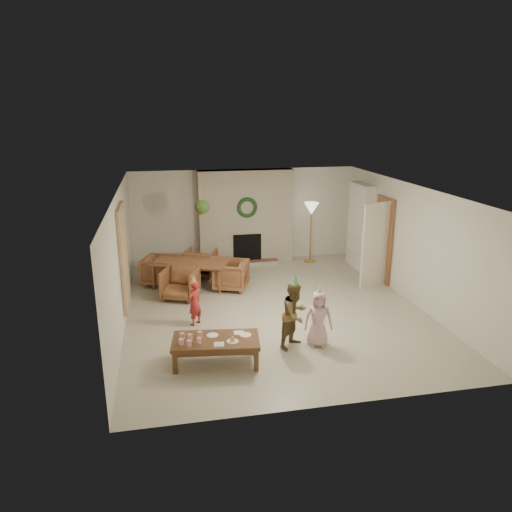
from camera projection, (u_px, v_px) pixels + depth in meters
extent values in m
plane|color=#B7B29E|center=(274.00, 309.00, 9.97)|extent=(7.00, 7.00, 0.00)
plane|color=white|center=(275.00, 190.00, 9.24)|extent=(7.00, 7.00, 0.00)
plane|color=silver|center=(244.00, 215.00, 12.89)|extent=(7.00, 0.00, 7.00)
plane|color=silver|center=(336.00, 324.00, 6.32)|extent=(7.00, 0.00, 7.00)
plane|color=silver|center=(121.00, 260.00, 9.04)|extent=(0.00, 7.00, 7.00)
plane|color=silver|center=(411.00, 244.00, 10.17)|extent=(0.00, 7.00, 7.00)
cube|color=#541619|center=(246.00, 217.00, 12.70)|extent=(2.50, 0.40, 2.50)
cube|color=maroon|center=(248.00, 263.00, 12.72)|extent=(1.60, 0.30, 0.12)
cube|color=black|center=(247.00, 248.00, 12.77)|extent=(0.75, 0.12, 0.75)
torus|color=#18401E|center=(247.00, 208.00, 12.40)|extent=(0.54, 0.10, 0.54)
cylinder|color=gold|center=(310.00, 261.00, 13.10)|extent=(0.30, 0.30, 0.03)
cylinder|color=gold|center=(311.00, 234.00, 12.89)|extent=(0.03, 0.03, 1.47)
cone|color=beige|center=(311.00, 209.00, 12.68)|extent=(0.39, 0.39, 0.33)
cube|color=white|center=(360.00, 226.00, 12.34)|extent=(0.30, 1.00, 2.20)
cube|color=white|center=(358.00, 250.00, 12.53)|extent=(0.30, 0.92, 0.03)
cube|color=white|center=(359.00, 236.00, 12.41)|extent=(0.30, 0.92, 0.03)
cube|color=white|center=(360.00, 221.00, 12.29)|extent=(0.30, 0.92, 0.03)
cube|color=white|center=(361.00, 205.00, 12.17)|extent=(0.30, 0.92, 0.03)
cube|color=#AE2024|center=(360.00, 247.00, 12.34)|extent=(0.20, 0.40, 0.24)
cube|color=#25528A|center=(358.00, 230.00, 12.41)|extent=(0.20, 0.44, 0.24)
cube|color=#AE7225|center=(361.00, 216.00, 12.16)|extent=(0.20, 0.36, 0.22)
cube|color=brown|center=(383.00, 240.00, 11.35)|extent=(0.05, 0.86, 2.04)
cube|color=beige|center=(375.00, 246.00, 10.93)|extent=(0.77, 0.32, 2.00)
cube|color=beige|center=(124.00, 257.00, 9.24)|extent=(0.06, 1.20, 2.00)
imported|color=brown|center=(191.00, 274.00, 11.16)|extent=(1.98, 1.56, 0.61)
imported|color=brown|center=(180.00, 284.00, 10.43)|extent=(0.95, 0.96, 0.68)
imported|color=brown|center=(201.00, 263.00, 11.87)|extent=(0.95, 0.96, 0.68)
imported|color=brown|center=(160.00, 271.00, 11.29)|extent=(0.96, 0.95, 0.68)
imported|color=brown|center=(231.00, 275.00, 10.98)|extent=(0.96, 0.95, 0.68)
cylinder|color=tan|center=(202.00, 197.00, 10.51)|extent=(0.01, 0.01, 0.70)
cylinder|color=#986131|center=(202.00, 212.00, 10.61)|extent=(0.16, 0.16, 0.12)
sphere|color=#264416|center=(202.00, 207.00, 10.57)|extent=(0.32, 0.32, 0.32)
cube|color=brown|center=(216.00, 341.00, 7.72)|extent=(1.48, 0.88, 0.06)
cube|color=brown|center=(216.00, 345.00, 7.74)|extent=(1.36, 0.76, 0.09)
cube|color=brown|center=(175.00, 363.00, 7.47)|extent=(0.08, 0.08, 0.37)
cube|color=brown|center=(256.00, 360.00, 7.55)|extent=(0.08, 0.08, 0.37)
cube|color=brown|center=(178.00, 346.00, 8.01)|extent=(0.08, 0.08, 0.37)
cube|color=brown|center=(254.00, 343.00, 8.09)|extent=(0.08, 0.08, 0.37)
cylinder|color=white|center=(181.00, 342.00, 7.50)|extent=(0.08, 0.08, 0.10)
cylinder|color=white|center=(182.00, 336.00, 7.71)|extent=(0.08, 0.08, 0.10)
cylinder|color=white|center=(189.00, 343.00, 7.46)|extent=(0.08, 0.08, 0.10)
cylinder|color=white|center=(190.00, 337.00, 7.67)|extent=(0.08, 0.08, 0.10)
cylinder|color=white|center=(199.00, 340.00, 7.55)|extent=(0.08, 0.08, 0.10)
cylinder|color=white|center=(200.00, 334.00, 7.76)|extent=(0.08, 0.08, 0.10)
cylinder|color=white|center=(213.00, 335.00, 7.83)|extent=(0.22, 0.22, 0.01)
cylinder|color=white|center=(233.00, 341.00, 7.62)|extent=(0.22, 0.22, 0.01)
cylinder|color=white|center=(245.00, 335.00, 7.84)|extent=(0.22, 0.22, 0.01)
sphere|color=tan|center=(233.00, 339.00, 7.61)|extent=(0.08, 0.08, 0.08)
cube|color=#FDBACE|center=(219.00, 344.00, 7.52)|extent=(0.18, 0.18, 0.01)
cube|color=#FDBACE|center=(239.00, 333.00, 7.92)|extent=(0.18, 0.18, 0.01)
imported|color=maroon|center=(195.00, 303.00, 9.10)|extent=(0.38, 0.38, 0.90)
cone|color=#E0E34B|center=(194.00, 279.00, 8.96)|extent=(0.16, 0.16, 0.17)
imported|color=brown|center=(295.00, 314.00, 8.24)|extent=(0.73, 0.71, 1.19)
cone|color=#4EB763|center=(296.00, 280.00, 8.05)|extent=(0.18, 0.18, 0.19)
imported|color=beige|center=(318.00, 319.00, 8.29)|extent=(0.53, 0.39, 1.00)
cone|color=silver|center=(319.00, 290.00, 8.13)|extent=(0.17, 0.17, 0.18)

